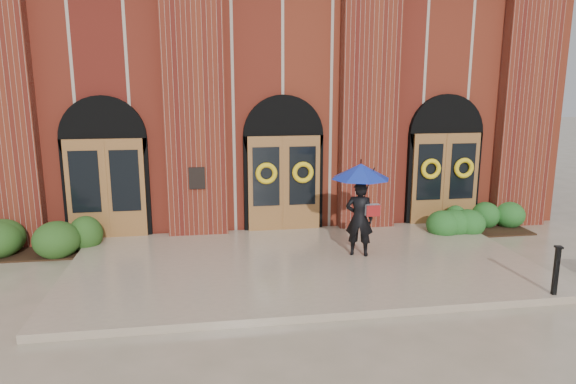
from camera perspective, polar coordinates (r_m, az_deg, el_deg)
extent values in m
plane|color=tan|center=(11.30, 1.64, -8.66)|extent=(90.00, 90.00, 0.00)
cube|color=tan|center=(11.41, 1.50, -8.05)|extent=(10.00, 5.30, 0.15)
cube|color=maroon|center=(19.39, -3.21, 10.58)|extent=(16.00, 12.00, 7.00)
cube|color=black|center=(13.07, -10.09, 1.53)|extent=(0.40, 0.05, 0.55)
cube|color=maroon|center=(13.96, -29.37, 8.50)|extent=(1.50, 0.45, 7.00)
cube|color=maroon|center=(13.12, -10.37, 9.70)|extent=(1.50, 0.45, 7.00)
cube|color=maroon|center=(13.78, 8.97, 9.85)|extent=(1.50, 0.45, 7.00)
cube|color=maroon|center=(15.75, 24.97, 9.15)|extent=(1.50, 0.45, 7.00)
cube|color=#92592F|center=(13.59, -19.56, 0.34)|extent=(1.90, 0.10, 2.50)
cylinder|color=black|center=(13.54, -19.82, 5.64)|extent=(2.10, 0.22, 2.10)
cube|color=#92592F|center=(13.49, -0.44, 0.96)|extent=(1.90, 0.10, 2.50)
cylinder|color=black|center=(13.45, -0.54, 6.31)|extent=(2.10, 0.22, 2.10)
cube|color=#92592F|center=(14.83, 17.03, 1.44)|extent=(1.90, 0.10, 2.50)
cylinder|color=black|center=(14.79, 17.09, 6.31)|extent=(2.10, 0.22, 2.10)
torus|color=yellow|center=(13.26, -2.42, 2.08)|extent=(0.57, 0.13, 0.57)
torus|color=yellow|center=(13.40, 1.67, 2.19)|extent=(0.57, 0.13, 0.57)
torus|color=yellow|center=(14.47, 15.60, 2.48)|extent=(0.57, 0.13, 0.57)
torus|color=yellow|center=(14.89, 18.96, 2.53)|extent=(0.57, 0.13, 0.57)
imported|color=black|center=(11.65, 7.93, -2.95)|extent=(0.73, 0.61, 1.71)
cone|color=#142B9B|center=(11.42, 8.09, 2.30)|extent=(1.71, 1.71, 0.34)
cylinder|color=black|center=(11.47, 8.33, 0.02)|extent=(0.02, 0.02, 0.57)
cube|color=#ACAFB1|center=(11.54, 9.35, -1.98)|extent=(0.35, 0.26, 0.25)
cube|color=maroon|center=(11.45, 9.49, -2.08)|extent=(0.30, 0.14, 0.25)
cube|color=black|center=(10.74, 27.63, -7.82)|extent=(0.10, 0.10, 0.90)
cube|color=black|center=(10.60, 27.87, -5.44)|extent=(0.15, 0.15, 0.04)
ellipsoid|color=#244717|center=(13.82, -27.44, -4.40)|extent=(3.14, 1.26, 0.81)
ellipsoid|color=#20561E|center=(14.93, 20.05, -2.85)|extent=(2.68, 1.07, 0.69)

